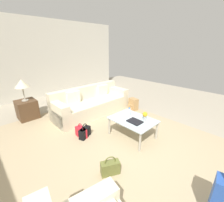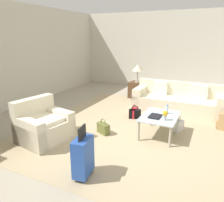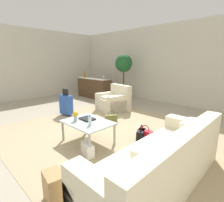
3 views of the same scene
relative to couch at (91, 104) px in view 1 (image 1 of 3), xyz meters
name	(u,v)px [view 1 (image 1 of 3)]	position (x,y,z in m)	size (l,w,h in m)	color
ground_plane	(132,154)	(-2.19, 0.60, -0.30)	(12.00, 12.00, 0.00)	#A89E89
wall_right	(34,60)	(2.87, 0.60, 1.25)	(0.12, 8.00, 3.10)	beige
area_rug	(105,145)	(-1.59, 0.80, -0.30)	(5.20, 4.40, 0.01)	tan
couch	(91,104)	(0.00, 0.00, 0.00)	(0.88, 2.46, 0.85)	beige
coffee_table	(133,121)	(-1.79, 0.10, 0.10)	(1.02, 0.75, 0.46)	silver
water_bottle	(129,112)	(-1.59, 0.00, 0.25)	(0.06, 0.06, 0.20)	silver
coffee_table_book	(135,121)	(-1.91, 0.18, 0.17)	(0.31, 0.24, 0.03)	black
flower_vase	(145,115)	(-2.01, -0.05, 0.28)	(0.11, 0.11, 0.21)	#B2B7BC
side_table	(27,109)	(1.01, 1.60, -0.02)	(0.53, 0.53, 0.56)	#513823
table_lamp	(22,84)	(1.01, 1.60, 0.76)	(0.39, 0.39, 0.63)	#ADA899
handbag_black	(85,132)	(-1.03, 0.95, -0.17)	(0.25, 0.35, 0.36)	black
handbag_white	(128,121)	(-1.37, -0.25, -0.17)	(0.35, 0.22, 0.36)	white
handbag_red	(81,132)	(-0.96, 1.00, -0.17)	(0.32, 0.14, 0.36)	red
handbag_olive	(110,168)	(-2.25, 1.26, -0.17)	(0.27, 0.35, 0.36)	olive
backpack_tan	(133,104)	(-0.79, -1.19, -0.11)	(0.33, 0.29, 0.40)	tan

